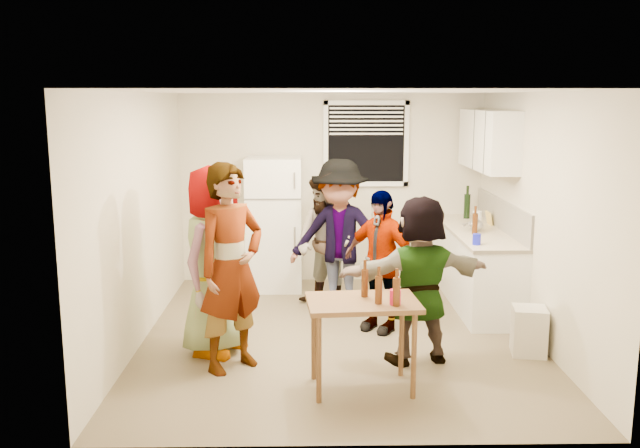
{
  "coord_description": "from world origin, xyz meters",
  "views": [
    {
      "loc": [
        -0.31,
        -6.7,
        2.44
      ],
      "look_at": [
        -0.19,
        0.22,
        1.15
      ],
      "focal_mm": 38.0,
      "sensor_mm": 36.0,
      "label": 1
    }
  ],
  "objects_px": {
    "wine_bottle": "(466,218)",
    "guest_stripe": "(234,367)",
    "serving_table": "(362,388)",
    "trash_bin": "(529,329)",
    "guest_black": "(379,329)",
    "guest_back_right": "(339,313)",
    "beer_bottle_table": "(365,296)",
    "blue_cup": "(476,245)",
    "guest_back_left": "(325,308)",
    "beer_bottle_counter": "(474,234)",
    "guest_grey": "(216,351)",
    "red_cup": "(395,305)",
    "refrigerator": "(274,223)",
    "guest_orange": "(417,360)",
    "kettle": "(475,231)"
  },
  "relations": [
    {
      "from": "beer_bottle_table",
      "to": "serving_table",
      "type": "bearing_deg",
      "value": -102.75
    },
    {
      "from": "trash_bin",
      "to": "guest_grey",
      "type": "height_order",
      "value": "trash_bin"
    },
    {
      "from": "refrigerator",
      "to": "guest_stripe",
      "type": "height_order",
      "value": "refrigerator"
    },
    {
      "from": "guest_back_right",
      "to": "blue_cup",
      "type": "bearing_deg",
      "value": 0.3
    },
    {
      "from": "beer_bottle_table",
      "to": "guest_black",
      "type": "relative_size",
      "value": 0.16
    },
    {
      "from": "beer_bottle_table",
      "to": "guest_back_left",
      "type": "bearing_deg",
      "value": 97.5
    },
    {
      "from": "serving_table",
      "to": "red_cup",
      "type": "height_order",
      "value": "red_cup"
    },
    {
      "from": "blue_cup",
      "to": "guest_black",
      "type": "xyz_separation_m",
      "value": [
        -1.04,
        -0.12,
        -0.9
      ]
    },
    {
      "from": "trash_bin",
      "to": "beer_bottle_table",
      "type": "xyz_separation_m",
      "value": [
        -1.65,
        -0.65,
        0.53
      ]
    },
    {
      "from": "serving_table",
      "to": "guest_back_left",
      "type": "height_order",
      "value": "serving_table"
    },
    {
      "from": "trash_bin",
      "to": "blue_cup",
      "type": "bearing_deg",
      "value": 111.57
    },
    {
      "from": "refrigerator",
      "to": "guest_stripe",
      "type": "xyz_separation_m",
      "value": [
        -0.25,
        -2.68,
        -0.85
      ]
    },
    {
      "from": "wine_bottle",
      "to": "guest_back_left",
      "type": "distance_m",
      "value": 2.29
    },
    {
      "from": "guest_back_left",
      "to": "guest_back_right",
      "type": "distance_m",
      "value": 0.24
    },
    {
      "from": "blue_cup",
      "to": "trash_bin",
      "type": "height_order",
      "value": "blue_cup"
    },
    {
      "from": "guest_stripe",
      "to": "guest_back_right",
      "type": "distance_m",
      "value": 1.9
    },
    {
      "from": "guest_back_left",
      "to": "guest_back_right",
      "type": "bearing_deg",
      "value": -5.6
    },
    {
      "from": "guest_black",
      "to": "beer_bottle_table",
      "type": "bearing_deg",
      "value": -62.09
    },
    {
      "from": "serving_table",
      "to": "guest_orange",
      "type": "xyz_separation_m",
      "value": [
        0.57,
        0.61,
        0.0
      ]
    },
    {
      "from": "refrigerator",
      "to": "beer_bottle_counter",
      "type": "bearing_deg",
      "value": -22.78
    },
    {
      "from": "guest_back_right",
      "to": "beer_bottle_table",
      "type": "bearing_deg",
      "value": -68.27
    },
    {
      "from": "guest_back_right",
      "to": "red_cup",
      "type": "bearing_deg",
      "value": -62.68
    },
    {
      "from": "guest_back_left",
      "to": "wine_bottle",
      "type": "bearing_deg",
      "value": 71.96
    },
    {
      "from": "beer_bottle_table",
      "to": "guest_back_left",
      "type": "relative_size",
      "value": 0.15
    },
    {
      "from": "guest_orange",
      "to": "wine_bottle",
      "type": "bearing_deg",
      "value": -124.77
    },
    {
      "from": "guest_back_left",
      "to": "guest_black",
      "type": "distance_m",
      "value": 0.95
    },
    {
      "from": "wine_bottle",
      "to": "guest_stripe",
      "type": "xyz_separation_m",
      "value": [
        -2.75,
        -2.74,
        -0.9
      ]
    },
    {
      "from": "guest_stripe",
      "to": "guest_orange",
      "type": "distance_m",
      "value": 1.72
    },
    {
      "from": "serving_table",
      "to": "guest_grey",
      "type": "distance_m",
      "value": 1.62
    },
    {
      "from": "beer_bottle_counter",
      "to": "guest_grey",
      "type": "bearing_deg",
      "value": -155.57
    },
    {
      "from": "blue_cup",
      "to": "red_cup",
      "type": "height_order",
      "value": "blue_cup"
    },
    {
      "from": "wine_bottle",
      "to": "guest_stripe",
      "type": "height_order",
      "value": "wine_bottle"
    },
    {
      "from": "trash_bin",
      "to": "guest_back_left",
      "type": "xyz_separation_m",
      "value": [
        -1.93,
        1.49,
        -0.25
      ]
    },
    {
      "from": "guest_back_left",
      "to": "serving_table",
      "type": "bearing_deg",
      "value": -38.95
    },
    {
      "from": "blue_cup",
      "to": "serving_table",
      "type": "height_order",
      "value": "blue_cup"
    },
    {
      "from": "trash_bin",
      "to": "guest_stripe",
      "type": "distance_m",
      "value": 2.84
    },
    {
      "from": "refrigerator",
      "to": "guest_orange",
      "type": "relative_size",
      "value": 1.08
    },
    {
      "from": "trash_bin",
      "to": "guest_black",
      "type": "relative_size",
      "value": 0.31
    },
    {
      "from": "beer_bottle_counter",
      "to": "guest_black",
      "type": "bearing_deg",
      "value": -149.32
    },
    {
      "from": "serving_table",
      "to": "guest_stripe",
      "type": "bearing_deg",
      "value": 157.44
    },
    {
      "from": "guest_back_right",
      "to": "guest_back_left",
      "type": "bearing_deg",
      "value": 147.91
    },
    {
      "from": "beer_bottle_counter",
      "to": "guest_stripe",
      "type": "xyz_separation_m",
      "value": [
        -2.6,
        -1.7,
        -0.9
      ]
    },
    {
      "from": "blue_cup",
      "to": "beer_bottle_counter",
      "type": "bearing_deg",
      "value": 78.31
    },
    {
      "from": "blue_cup",
      "to": "guest_orange",
      "type": "height_order",
      "value": "blue_cup"
    },
    {
      "from": "kettle",
      "to": "beer_bottle_counter",
      "type": "bearing_deg",
      "value": -111.8
    },
    {
      "from": "guest_back_left",
      "to": "guest_grey",
      "type": "bearing_deg",
      "value": -84.48
    },
    {
      "from": "kettle",
      "to": "serving_table",
      "type": "height_order",
      "value": "kettle"
    },
    {
      "from": "guest_back_right",
      "to": "wine_bottle",
      "type": "bearing_deg",
      "value": 52.1
    },
    {
      "from": "refrigerator",
      "to": "guest_back_right",
      "type": "xyz_separation_m",
      "value": [
        0.79,
        -1.1,
        -0.85
      ]
    },
    {
      "from": "trash_bin",
      "to": "guest_stripe",
      "type": "xyz_separation_m",
      "value": [
        -2.82,
        -0.29,
        -0.25
      ]
    }
  ]
}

